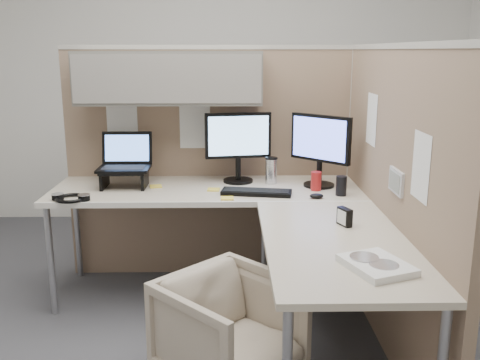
{
  "coord_description": "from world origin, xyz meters",
  "views": [
    {
      "loc": [
        0.04,
        -2.81,
        1.59
      ],
      "look_at": [
        0.1,
        0.25,
        0.85
      ],
      "focal_mm": 40.0,
      "sensor_mm": 36.0,
      "label": 1
    }
  ],
  "objects_px": {
    "office_chair": "(230,325)",
    "keyboard": "(256,192)",
    "monitor_left": "(238,142)",
    "desk": "(245,213)"
  },
  "relations": [
    {
      "from": "office_chair",
      "to": "keyboard",
      "type": "relative_size",
      "value": 1.38
    },
    {
      "from": "monitor_left",
      "to": "keyboard",
      "type": "distance_m",
      "value": 0.43
    },
    {
      "from": "desk",
      "to": "keyboard",
      "type": "distance_m",
      "value": 0.26
    },
    {
      "from": "office_chair",
      "to": "monitor_left",
      "type": "distance_m",
      "value": 1.35
    },
    {
      "from": "office_chair",
      "to": "monitor_left",
      "type": "height_order",
      "value": "monitor_left"
    },
    {
      "from": "desk",
      "to": "office_chair",
      "type": "height_order",
      "value": "desk"
    },
    {
      "from": "desk",
      "to": "office_chair",
      "type": "xyz_separation_m",
      "value": [
        -0.09,
        -0.58,
        -0.39
      ]
    },
    {
      "from": "monitor_left",
      "to": "keyboard",
      "type": "height_order",
      "value": "monitor_left"
    },
    {
      "from": "office_chair",
      "to": "keyboard",
      "type": "bearing_deg",
      "value": 34.15
    },
    {
      "from": "office_chair",
      "to": "keyboard",
      "type": "distance_m",
      "value": 0.96
    }
  ]
}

